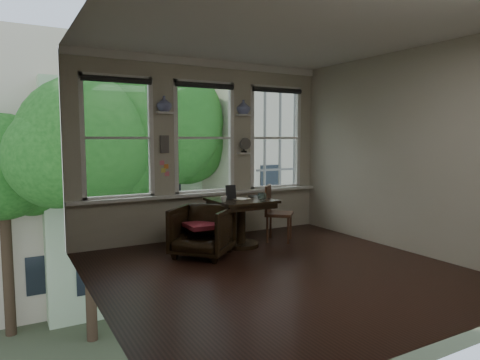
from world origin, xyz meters
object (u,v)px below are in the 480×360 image
laptop (257,196)px  mug (224,199)px  armchair_left (202,231)px  table (241,223)px  side_chair_right (279,213)px

laptop → mug: mug is taller
armchair_left → mug: size_ratio=8.36×
table → side_chair_right: size_ratio=0.98×
table → side_chair_right: 0.73m
laptop → mug: size_ratio=3.30×
table → mug: size_ratio=9.42×
laptop → armchair_left: bearing=-137.0°
table → laptop: (0.33, 0.06, 0.39)m
armchair_left → side_chair_right: bearing=56.0°
armchair_left → table: bearing=63.5°
armchair_left → side_chair_right: side_chair_right is taller
table → laptop: laptop is taller
table → mug: bearing=-160.5°
armchair_left → laptop: (1.09, 0.28, 0.40)m
side_chair_right → laptop: size_ratio=2.92×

